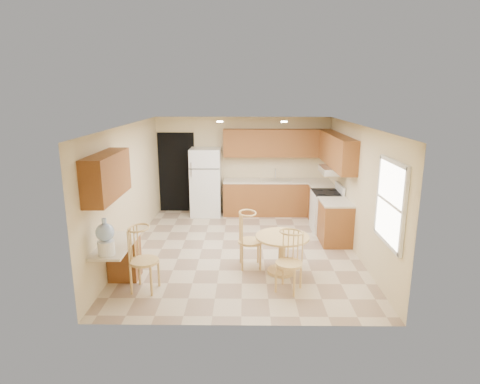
{
  "coord_description": "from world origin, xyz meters",
  "views": [
    {
      "loc": [
        0.04,
        -7.64,
        3.1
      ],
      "look_at": [
        -0.05,
        0.3,
        1.13
      ],
      "focal_mm": 30.0,
      "sensor_mm": 36.0,
      "label": 1
    }
  ],
  "objects_px": {
    "chair_table_a": "(251,236)",
    "water_crock": "(106,238)",
    "refrigerator": "(206,182)",
    "stove": "(327,211)",
    "chair_desk": "(142,255)",
    "chair_table_b": "(290,258)",
    "dining_table": "(282,249)"
  },
  "relations": [
    {
      "from": "water_crock",
      "to": "dining_table",
      "type": "bearing_deg",
      "value": 21.09
    },
    {
      "from": "chair_table_a",
      "to": "water_crock",
      "type": "relative_size",
      "value": 1.84
    },
    {
      "from": "chair_table_b",
      "to": "water_crock",
      "type": "xyz_separation_m",
      "value": [
        -2.75,
        -0.3,
        0.43
      ]
    },
    {
      "from": "chair_table_b",
      "to": "refrigerator",
      "type": "bearing_deg",
      "value": -41.28
    },
    {
      "from": "stove",
      "to": "chair_table_a",
      "type": "xyz_separation_m",
      "value": [
        -1.78,
        -2.11,
        0.16
      ]
    },
    {
      "from": "chair_table_b",
      "to": "water_crock",
      "type": "height_order",
      "value": "water_crock"
    },
    {
      "from": "chair_table_a",
      "to": "water_crock",
      "type": "xyz_separation_m",
      "value": [
        -2.15,
        -1.19,
        0.4
      ]
    },
    {
      "from": "stove",
      "to": "dining_table",
      "type": "bearing_deg",
      "value": -118.48
    },
    {
      "from": "refrigerator",
      "to": "chair_desk",
      "type": "bearing_deg",
      "value": -98.03
    },
    {
      "from": "chair_table_b",
      "to": "water_crock",
      "type": "distance_m",
      "value": 2.8
    },
    {
      "from": "chair_table_b",
      "to": "water_crock",
      "type": "bearing_deg",
      "value": 32.97
    },
    {
      "from": "refrigerator",
      "to": "stove",
      "type": "xyz_separation_m",
      "value": [
        2.88,
        -1.22,
        -0.4
      ]
    },
    {
      "from": "chair_table_b",
      "to": "chair_desk",
      "type": "distance_m",
      "value": 2.3
    },
    {
      "from": "refrigerator",
      "to": "stove",
      "type": "height_order",
      "value": "refrigerator"
    },
    {
      "from": "refrigerator",
      "to": "water_crock",
      "type": "xyz_separation_m",
      "value": [
        -1.05,
        -4.52,
        0.15
      ]
    },
    {
      "from": "chair_desk",
      "to": "water_crock",
      "type": "bearing_deg",
      "value": -50.89
    },
    {
      "from": "chair_table_b",
      "to": "chair_desk",
      "type": "height_order",
      "value": "chair_desk"
    },
    {
      "from": "chair_table_b",
      "to": "chair_desk",
      "type": "relative_size",
      "value": 0.93
    },
    {
      "from": "chair_table_b",
      "to": "chair_table_a",
      "type": "bearing_deg",
      "value": -29.38
    },
    {
      "from": "refrigerator",
      "to": "chair_table_a",
      "type": "height_order",
      "value": "refrigerator"
    },
    {
      "from": "chair_desk",
      "to": "water_crock",
      "type": "height_order",
      "value": "water_crock"
    },
    {
      "from": "chair_table_a",
      "to": "chair_desk",
      "type": "distance_m",
      "value": 1.93
    },
    {
      "from": "refrigerator",
      "to": "chair_desk",
      "type": "relative_size",
      "value": 1.65
    },
    {
      "from": "stove",
      "to": "chair_desk",
      "type": "xyz_separation_m",
      "value": [
        -3.47,
        -3.03,
        0.17
      ]
    },
    {
      "from": "refrigerator",
      "to": "chair_table_a",
      "type": "bearing_deg",
      "value": -71.71
    },
    {
      "from": "refrigerator",
      "to": "water_crock",
      "type": "distance_m",
      "value": 4.64
    },
    {
      "from": "chair_table_a",
      "to": "chair_table_b",
      "type": "distance_m",
      "value": 1.08
    },
    {
      "from": "chair_table_a",
      "to": "dining_table",
      "type": "bearing_deg",
      "value": 69.09
    },
    {
      "from": "dining_table",
      "to": "chair_desk",
      "type": "bearing_deg",
      "value": -161.05
    },
    {
      "from": "dining_table",
      "to": "chair_table_a",
      "type": "distance_m",
      "value": 0.6
    },
    {
      "from": "chair_table_b",
      "to": "chair_desk",
      "type": "xyz_separation_m",
      "value": [
        -2.3,
        -0.03,
        0.05
      ]
    },
    {
      "from": "refrigerator",
      "to": "chair_table_a",
      "type": "relative_size",
      "value": 1.69
    }
  ]
}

